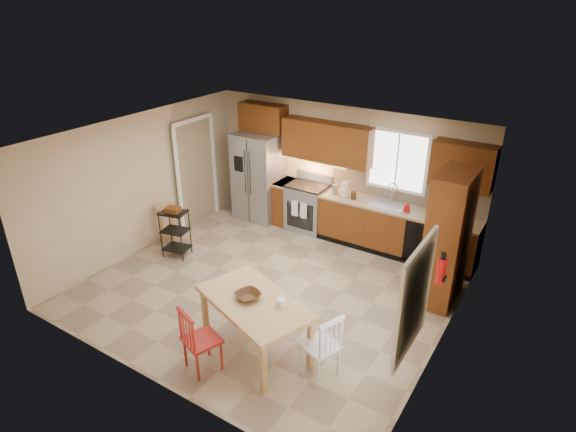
{
  "coord_description": "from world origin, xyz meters",
  "views": [
    {
      "loc": [
        3.81,
        -5.43,
        4.42
      ],
      "look_at": [
        0.11,
        0.4,
        1.15
      ],
      "focal_mm": 30.0,
      "sensor_mm": 36.0,
      "label": 1
    }
  ],
  "objects_px": {
    "table_jar": "(281,304)",
    "table_bowl": "(248,298)",
    "range_stove": "(308,207)",
    "soap_bottle": "(407,207)",
    "pantry": "(448,238)",
    "refrigerator": "(259,176)",
    "chair_red": "(202,339)",
    "bar_stool": "(167,224)",
    "fire_extinguisher": "(441,271)",
    "utility_cart": "(175,233)",
    "chair_white": "(320,344)",
    "dining_table": "(255,325)"
  },
  "relations": [
    {
      "from": "range_stove",
      "to": "table_jar",
      "type": "xyz_separation_m",
      "value": [
        1.59,
        -3.42,
        0.35
      ]
    },
    {
      "from": "fire_extinguisher",
      "to": "chair_white",
      "type": "bearing_deg",
      "value": -124.69
    },
    {
      "from": "table_jar",
      "to": "soap_bottle",
      "type": "bearing_deg",
      "value": 82.39
    },
    {
      "from": "range_stove",
      "to": "chair_white",
      "type": "xyz_separation_m",
      "value": [
        2.19,
        -3.46,
        0.0
      ]
    },
    {
      "from": "table_bowl",
      "to": "utility_cart",
      "type": "height_order",
      "value": "utility_cart"
    },
    {
      "from": "chair_red",
      "to": "bar_stool",
      "type": "bearing_deg",
      "value": 161.96
    },
    {
      "from": "bar_stool",
      "to": "fire_extinguisher",
      "type": "bearing_deg",
      "value": -0.44
    },
    {
      "from": "chair_red",
      "to": "table_bowl",
      "type": "relative_size",
      "value": 2.9
    },
    {
      "from": "fire_extinguisher",
      "to": "table_bowl",
      "type": "height_order",
      "value": "fire_extinguisher"
    },
    {
      "from": "chair_red",
      "to": "table_bowl",
      "type": "bearing_deg",
      "value": 88.66
    },
    {
      "from": "soap_bottle",
      "to": "table_bowl",
      "type": "bearing_deg",
      "value": -104.51
    },
    {
      "from": "range_stove",
      "to": "refrigerator",
      "type": "bearing_deg",
      "value": -177.01
    },
    {
      "from": "dining_table",
      "to": "chair_red",
      "type": "distance_m",
      "value": 0.74
    },
    {
      "from": "pantry",
      "to": "table_bowl",
      "type": "distance_m",
      "value": 3.14
    },
    {
      "from": "refrigerator",
      "to": "bar_stool",
      "type": "relative_size",
      "value": 2.36
    },
    {
      "from": "refrigerator",
      "to": "chair_white",
      "type": "relative_size",
      "value": 1.97
    },
    {
      "from": "pantry",
      "to": "bar_stool",
      "type": "xyz_separation_m",
      "value": [
        -4.93,
        -0.97,
        -0.67
      ]
    },
    {
      "from": "chair_white",
      "to": "table_jar",
      "type": "height_order",
      "value": "chair_white"
    },
    {
      "from": "pantry",
      "to": "fire_extinguisher",
      "type": "xyz_separation_m",
      "value": [
        0.2,
        -1.05,
        0.05
      ]
    },
    {
      "from": "refrigerator",
      "to": "chair_red",
      "type": "xyz_separation_m",
      "value": [
        2.04,
        -4.1,
        -0.45
      ]
    },
    {
      "from": "pantry",
      "to": "chair_red",
      "type": "relative_size",
      "value": 2.27
    },
    {
      "from": "soap_bottle",
      "to": "dining_table",
      "type": "bearing_deg",
      "value": -102.96
    },
    {
      "from": "fire_extinguisher",
      "to": "bar_stool",
      "type": "height_order",
      "value": "fire_extinguisher"
    },
    {
      "from": "soap_bottle",
      "to": "chair_red",
      "type": "distance_m",
      "value": 4.27
    },
    {
      "from": "pantry",
      "to": "table_bowl",
      "type": "xyz_separation_m",
      "value": [
        -1.84,
        -2.53,
        -0.27
      ]
    },
    {
      "from": "chair_white",
      "to": "table_jar",
      "type": "bearing_deg",
      "value": 105.25
    },
    {
      "from": "refrigerator",
      "to": "soap_bottle",
      "type": "relative_size",
      "value": 9.53
    },
    {
      "from": "soap_bottle",
      "to": "dining_table",
      "type": "height_order",
      "value": "soap_bottle"
    },
    {
      "from": "refrigerator",
      "to": "pantry",
      "type": "distance_m",
      "value": 4.23
    },
    {
      "from": "soap_bottle",
      "to": "bar_stool",
      "type": "relative_size",
      "value": 0.25
    },
    {
      "from": "table_jar",
      "to": "table_bowl",
      "type": "bearing_deg",
      "value": -167.47
    },
    {
      "from": "dining_table",
      "to": "fire_extinguisher",
      "type": "bearing_deg",
      "value": 57.16
    },
    {
      "from": "refrigerator",
      "to": "dining_table",
      "type": "bearing_deg",
      "value": -55.31
    },
    {
      "from": "fire_extinguisher",
      "to": "bar_stool",
      "type": "relative_size",
      "value": 0.47
    },
    {
      "from": "refrigerator",
      "to": "table_bowl",
      "type": "height_order",
      "value": "refrigerator"
    },
    {
      "from": "chair_white",
      "to": "table_jar",
      "type": "distance_m",
      "value": 0.7
    },
    {
      "from": "fire_extinguisher",
      "to": "utility_cart",
      "type": "relative_size",
      "value": 0.4
    },
    {
      "from": "fire_extinguisher",
      "to": "table_bowl",
      "type": "bearing_deg",
      "value": -144.02
    },
    {
      "from": "range_stove",
      "to": "soap_bottle",
      "type": "height_order",
      "value": "soap_bottle"
    },
    {
      "from": "chair_red",
      "to": "utility_cart",
      "type": "relative_size",
      "value": 1.02
    },
    {
      "from": "utility_cart",
      "to": "table_bowl",
      "type": "bearing_deg",
      "value": -39.19
    },
    {
      "from": "dining_table",
      "to": "bar_stool",
      "type": "relative_size",
      "value": 2.05
    },
    {
      "from": "table_jar",
      "to": "bar_stool",
      "type": "relative_size",
      "value": 0.18
    },
    {
      "from": "table_bowl",
      "to": "table_jar",
      "type": "distance_m",
      "value": 0.45
    },
    {
      "from": "chair_red",
      "to": "range_stove",
      "type": "bearing_deg",
      "value": 121.9
    },
    {
      "from": "chair_red",
      "to": "chair_white",
      "type": "xyz_separation_m",
      "value": [
        1.3,
        0.7,
        0.0
      ]
    },
    {
      "from": "dining_table",
      "to": "pantry",
      "type": "bearing_deg",
      "value": 75.31
    },
    {
      "from": "refrigerator",
      "to": "chair_white",
      "type": "bearing_deg",
      "value": -45.54
    },
    {
      "from": "table_bowl",
      "to": "bar_stool",
      "type": "bearing_deg",
      "value": 153.25
    },
    {
      "from": "pantry",
      "to": "chair_red",
      "type": "distance_m",
      "value": 3.85
    }
  ]
}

